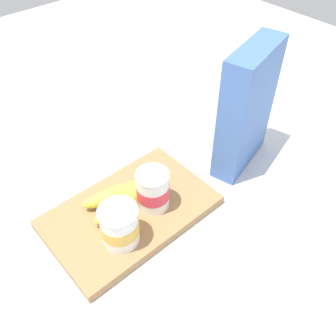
# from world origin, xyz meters

# --- Properties ---
(ground_plane) EXTENTS (2.40, 2.40, 0.00)m
(ground_plane) POSITION_xyz_m (0.00, 0.00, 0.00)
(ground_plane) COLOR silver
(cutting_board) EXTENTS (0.35, 0.22, 0.02)m
(cutting_board) POSITION_xyz_m (0.00, 0.00, 0.01)
(cutting_board) COLOR #A37A4C
(cutting_board) RESTS_ON ground_plane
(cereal_box) EXTENTS (0.19, 0.10, 0.30)m
(cereal_box) POSITION_xyz_m (-0.31, 0.04, 0.15)
(cereal_box) COLOR #4770B7
(cereal_box) RESTS_ON ground_plane
(yogurt_cup_front) EXTENTS (0.07, 0.07, 0.09)m
(yogurt_cup_front) POSITION_xyz_m (-0.05, 0.02, 0.07)
(yogurt_cup_front) COLOR white
(yogurt_cup_front) RESTS_ON cutting_board
(yogurt_cup_back) EXTENTS (0.08, 0.08, 0.09)m
(yogurt_cup_back) POSITION_xyz_m (0.06, 0.05, 0.06)
(yogurt_cup_back) COLOR white
(yogurt_cup_back) RESTS_ON cutting_board
(banana_bunch) EXTENTS (0.18, 0.09, 0.04)m
(banana_bunch) POSITION_xyz_m (0.00, -0.02, 0.04)
(banana_bunch) COLOR yellow
(banana_bunch) RESTS_ON cutting_board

